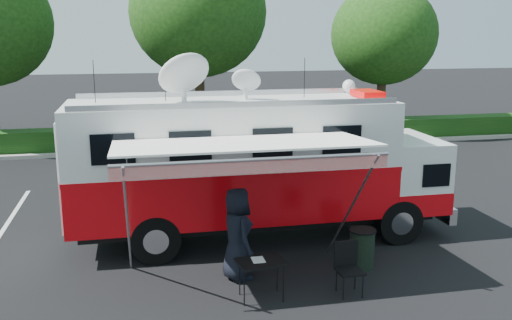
% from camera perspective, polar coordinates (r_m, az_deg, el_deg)
% --- Properties ---
extents(ground_plane, '(120.00, 120.00, 0.00)m').
position_cam_1_polar(ground_plane, '(14.59, 0.41, -7.72)').
color(ground_plane, black).
rests_on(ground_plane, ground).
extents(back_border, '(60.00, 6.14, 8.87)m').
position_cam_1_polar(back_border, '(26.57, -3.23, 12.51)').
color(back_border, '#9E998E').
rests_on(back_border, ground_plane).
extents(stall_lines, '(24.12, 5.50, 0.01)m').
position_cam_1_polar(stall_lines, '(17.30, -3.35, -4.42)').
color(stall_lines, silver).
rests_on(stall_lines, ground_plane).
extents(command_truck, '(9.29, 2.56, 4.46)m').
position_cam_1_polar(command_truck, '(14.02, 0.10, -0.41)').
color(command_truck, black).
rests_on(command_truck, ground_plane).
extents(awning, '(5.07, 2.62, 3.06)m').
position_cam_1_polar(awning, '(11.11, -1.22, 1.17)').
color(awning, white).
rests_on(awning, ground_plane).
extents(person, '(0.83, 1.08, 1.97)m').
position_cam_1_polar(person, '(12.34, -1.86, -11.70)').
color(person, black).
rests_on(person, ground_plane).
extents(folding_table, '(1.02, 0.79, 0.79)m').
position_cam_1_polar(folding_table, '(11.16, 0.52, -10.25)').
color(folding_table, black).
rests_on(folding_table, ground_plane).
extents(folding_chair, '(0.51, 0.53, 1.05)m').
position_cam_1_polar(folding_chair, '(11.62, 9.17, -10.11)').
color(folding_chair, black).
rests_on(folding_chair, ground_plane).
extents(trash_bin, '(0.59, 0.59, 0.88)m').
position_cam_1_polar(trash_bin, '(12.89, 10.54, -8.68)').
color(trash_bin, black).
rests_on(trash_bin, ground_plane).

